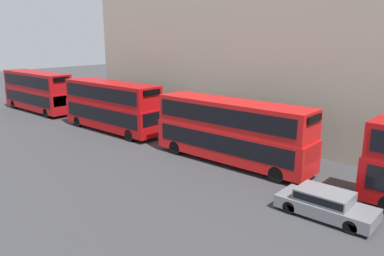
{
  "coord_description": "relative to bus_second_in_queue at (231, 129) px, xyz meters",
  "views": [
    {
      "loc": [
        -18.29,
        5.69,
        8.45
      ],
      "look_at": [
        0.48,
        22.18,
        2.23
      ],
      "focal_mm": 35.0,
      "sensor_mm": 36.0,
      "label": 1
    }
  ],
  "objects": [
    {
      "name": "bus_trailing",
      "position": [
        0.0,
        26.66,
        0.1
      ],
      "size": [
        2.59,
        10.88,
        4.46
      ],
      "color": "#A80F14",
      "rests_on": "ground"
    },
    {
      "name": "bus_second_in_queue",
      "position": [
        0.0,
        0.0,
        0.0
      ],
      "size": [
        2.59,
        11.4,
        4.26
      ],
      "color": "red",
      "rests_on": "ground"
    },
    {
      "name": "car_hatchback",
      "position": [
        -3.4,
        -7.92,
        -1.66
      ],
      "size": [
        1.89,
        4.53,
        1.31
      ],
      "color": "slate",
      "rests_on": "ground"
    },
    {
      "name": "bus_third_in_queue",
      "position": [
        0.0,
        13.07,
        0.09
      ],
      "size": [
        2.59,
        10.8,
        4.43
      ],
      "color": "#B20C0F",
      "rests_on": "ground"
    }
  ]
}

